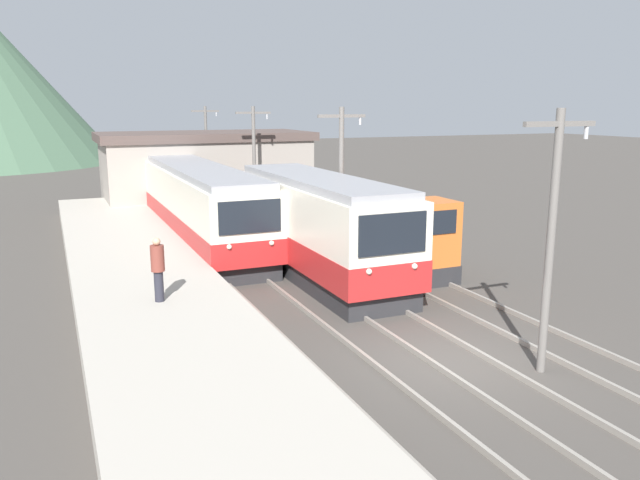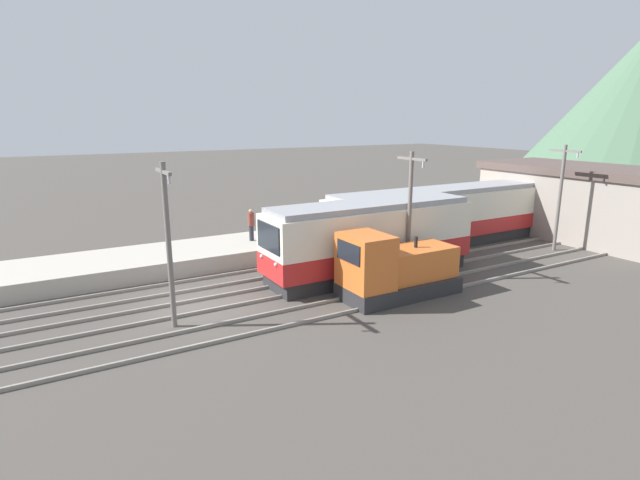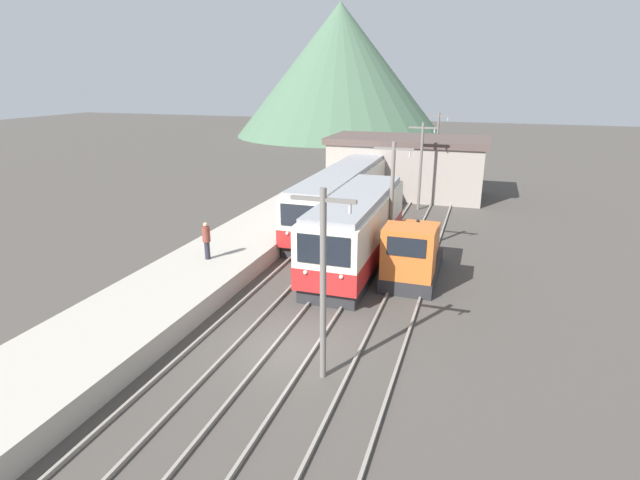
# 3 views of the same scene
# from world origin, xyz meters

# --- Properties ---
(ground_plane) EXTENTS (200.00, 200.00, 0.00)m
(ground_plane) POSITION_xyz_m (0.00, 0.00, 0.00)
(ground_plane) COLOR #47423D
(platform_left) EXTENTS (4.50, 54.00, 0.89)m
(platform_left) POSITION_xyz_m (-6.25, 0.00, 0.44)
(platform_left) COLOR #ADA599
(platform_left) RESTS_ON ground
(track_left) EXTENTS (1.54, 60.00, 0.14)m
(track_left) POSITION_xyz_m (-2.60, 0.00, 0.07)
(track_left) COLOR gray
(track_left) RESTS_ON ground
(track_center) EXTENTS (1.54, 60.00, 0.14)m
(track_center) POSITION_xyz_m (0.20, 0.00, 0.07)
(track_center) COLOR gray
(track_center) RESTS_ON ground
(track_right) EXTENTS (1.54, 60.00, 0.14)m
(track_right) POSITION_xyz_m (3.20, 0.00, 0.07)
(track_right) COLOR gray
(track_right) RESTS_ON ground
(commuter_train_left) EXTENTS (2.84, 15.14, 3.60)m
(commuter_train_left) POSITION_xyz_m (-2.60, 15.79, 1.68)
(commuter_train_left) COLOR #28282B
(commuter_train_left) RESTS_ON ground
(commuter_train_center) EXTENTS (2.84, 11.08, 3.76)m
(commuter_train_center) POSITION_xyz_m (0.20, 8.80, 1.74)
(commuter_train_center) COLOR #28282B
(commuter_train_center) RESTS_ON ground
(shunting_locomotive) EXTENTS (2.40, 5.48, 3.00)m
(shunting_locomotive) POSITION_xyz_m (3.20, 8.00, 1.21)
(shunting_locomotive) COLOR #28282B
(shunting_locomotive) RESTS_ON ground
(catenary_mast_near) EXTENTS (2.00, 0.20, 6.25)m
(catenary_mast_near) POSITION_xyz_m (1.71, -1.33, 3.44)
(catenary_mast_near) COLOR slate
(catenary_mast_near) RESTS_ON ground
(catenary_mast_mid) EXTENTS (2.00, 0.20, 6.25)m
(catenary_mast_mid) POSITION_xyz_m (1.71, 10.00, 3.44)
(catenary_mast_mid) COLOR slate
(catenary_mast_mid) RESTS_ON ground
(catenary_mast_far) EXTENTS (2.00, 0.20, 6.25)m
(catenary_mast_far) POSITION_xyz_m (1.71, 21.33, 3.44)
(catenary_mast_far) COLOR slate
(catenary_mast_far) RESTS_ON ground
(catenary_mast_distant) EXTENTS (2.00, 0.20, 6.25)m
(catenary_mast_distant) POSITION_xyz_m (1.71, 32.66, 3.44)
(catenary_mast_distant) COLOR slate
(catenary_mast_distant) RESTS_ON ground
(person_on_platform) EXTENTS (0.38, 0.38, 1.84)m
(person_on_platform) POSITION_xyz_m (-6.27, 5.13, 1.89)
(person_on_platform) COLOR #282833
(person_on_platform) RESTS_ON platform_left
(station_building) EXTENTS (12.60, 6.30, 4.71)m
(station_building) POSITION_xyz_m (0.04, 26.00, 2.38)
(station_building) COLOR gray
(station_building) RESTS_ON ground
(mountain_backdrop) EXTENTS (33.92, 33.92, 20.58)m
(mountain_backdrop) POSITION_xyz_m (-17.75, 67.42, 10.29)
(mountain_backdrop) COLOR #47664C
(mountain_backdrop) RESTS_ON ground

